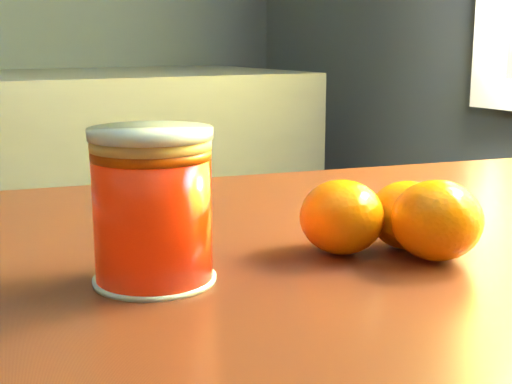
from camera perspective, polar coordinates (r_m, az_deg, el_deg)
juice_glass at (r=0.51m, az=-8.27°, el=-1.19°), size 0.09×0.09×0.11m
orange_front at (r=0.58m, az=6.88°, el=-1.99°), size 0.07×0.07×0.06m
orange_back at (r=0.60m, az=12.01°, el=-1.81°), size 0.08×0.08×0.06m
orange_extra at (r=0.57m, az=14.25°, el=-2.21°), size 0.09×0.09×0.06m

